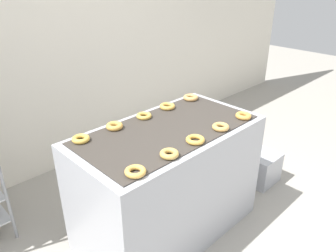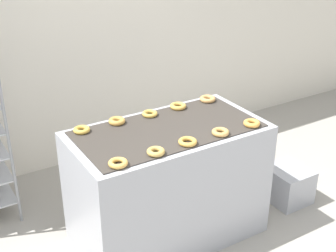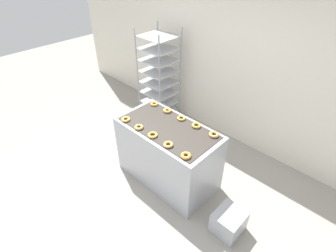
{
  "view_description": "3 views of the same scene",
  "coord_description": "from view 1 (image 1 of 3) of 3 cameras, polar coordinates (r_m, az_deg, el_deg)",
  "views": [
    {
      "loc": [
        -1.44,
        -0.86,
        1.94
      ],
      "look_at": [
        0.0,
        0.62,
        0.94
      ],
      "focal_mm": 35.0,
      "sensor_mm": 36.0,
      "label": 1
    },
    {
      "loc": [
        -1.53,
        -1.9,
        2.35
      ],
      "look_at": [
        0.0,
        0.62,
        0.94
      ],
      "focal_mm": 50.0,
      "sensor_mm": 36.0,
      "label": 2
    },
    {
      "loc": [
        1.9,
        -1.36,
        2.92
      ],
      "look_at": [
        0.0,
        0.62,
        0.94
      ],
      "focal_mm": 28.0,
      "sensor_mm": 36.0,
      "label": 3
    }
  ],
  "objects": [
    {
      "name": "wall_back",
      "position": [
        3.36,
        -18.95,
        15.27
      ],
      "size": [
        8.0,
        0.05,
        2.8
      ],
      "color": "silver",
      "rests_on": "ground_plane"
    },
    {
      "name": "fryer_machine",
      "position": [
        2.54,
        0.01,
        -9.78
      ],
      "size": [
        1.39,
        0.74,
        0.92
      ],
      "color": "#A8AAB2",
      "rests_on": "ground_plane"
    },
    {
      "name": "glaze_bin",
      "position": [
        3.41,
        15.37,
        -6.78
      ],
      "size": [
        0.33,
        0.36,
        0.31
      ],
      "color": "#A8AAB2",
      "rests_on": "ground_plane"
    },
    {
      "name": "donut_near_leftmost",
      "position": [
        1.82,
        -5.71,
        -7.89
      ],
      "size": [
        0.12,
        0.12,
        0.03
      ],
      "primitive_type": "torus",
      "color": "gold",
      "rests_on": "fryer_machine"
    },
    {
      "name": "donut_near_left",
      "position": [
        1.97,
        0.23,
        -4.86
      ],
      "size": [
        0.12,
        0.12,
        0.03
      ],
      "primitive_type": "torus",
      "color": "tan",
      "rests_on": "fryer_machine"
    },
    {
      "name": "donut_near_center",
      "position": [
        2.13,
        4.77,
        -2.4
      ],
      "size": [
        0.12,
        0.12,
        0.03
      ],
      "primitive_type": "torus",
      "color": "gold",
      "rests_on": "fryer_machine"
    },
    {
      "name": "donut_near_right",
      "position": [
        2.32,
        9.16,
        -0.16
      ],
      "size": [
        0.12,
        0.12,
        0.03
      ],
      "primitive_type": "torus",
      "color": "tan",
      "rests_on": "fryer_machine"
    },
    {
      "name": "donut_near_rightmost",
      "position": [
        2.53,
        13.0,
        1.76
      ],
      "size": [
        0.12,
        0.12,
        0.04
      ],
      "primitive_type": "torus",
      "color": "gold",
      "rests_on": "fryer_machine"
    },
    {
      "name": "donut_far_leftmost",
      "position": [
        2.21,
        -14.95,
        -2.18
      ],
      "size": [
        0.12,
        0.12,
        0.03
      ],
      "primitive_type": "torus",
      "color": "gold",
      "rests_on": "fryer_machine"
    },
    {
      "name": "donut_far_left",
      "position": [
        2.33,
        -9.31,
        0.0
      ],
      "size": [
        0.12,
        0.12,
        0.04
      ],
      "primitive_type": "torus",
      "color": "gold",
      "rests_on": "fryer_machine"
    },
    {
      "name": "donut_far_center",
      "position": [
        2.47,
        -4.2,
        1.79
      ],
      "size": [
        0.12,
        0.12,
        0.03
      ],
      "primitive_type": "torus",
      "color": "gold",
      "rests_on": "fryer_machine"
    },
    {
      "name": "donut_far_right",
      "position": [
        2.64,
        -0.12,
        3.46
      ],
      "size": [
        0.13,
        0.13,
        0.03
      ],
      "primitive_type": "torus",
      "color": "gold",
      "rests_on": "fryer_machine"
    },
    {
      "name": "donut_far_rightmost",
      "position": [
        2.82,
        3.97,
        4.97
      ],
      "size": [
        0.13,
        0.13,
        0.04
      ],
      "primitive_type": "torus",
      "color": "tan",
      "rests_on": "fryer_machine"
    }
  ]
}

